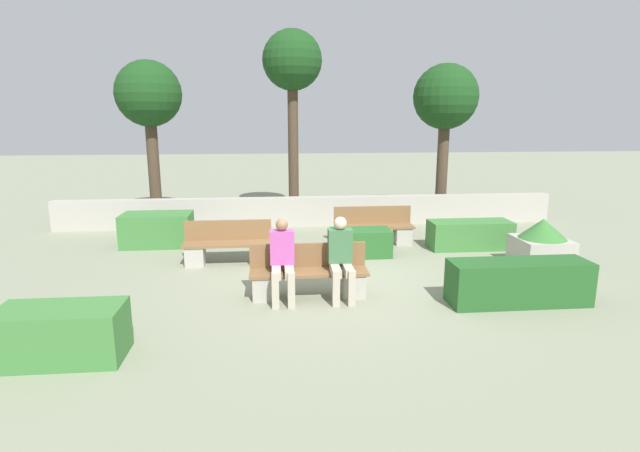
# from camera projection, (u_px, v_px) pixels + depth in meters

# --- Properties ---
(ground_plane) EXTENTS (60.00, 60.00, 0.00)m
(ground_plane) POSITION_uv_depth(u_px,v_px,m) (330.00, 282.00, 8.76)
(ground_plane) COLOR gray
(perimeter_wall) EXTENTS (13.03, 0.30, 0.76)m
(perimeter_wall) POSITION_uv_depth(u_px,v_px,m) (310.00, 211.00, 13.16)
(perimeter_wall) COLOR #ADA89E
(perimeter_wall) RESTS_ON ground_plane
(bench_front) EXTENTS (1.89, 0.48, 0.83)m
(bench_front) POSITION_uv_depth(u_px,v_px,m) (309.00, 277.00, 8.01)
(bench_front) COLOR brown
(bench_front) RESTS_ON ground_plane
(bench_left_side) EXTENTS (1.71, 0.48, 0.83)m
(bench_left_side) POSITION_uv_depth(u_px,v_px,m) (228.00, 248.00, 9.77)
(bench_left_side) COLOR brown
(bench_left_side) RESTS_ON ground_plane
(bench_right_side) EXTENTS (1.77, 0.49, 0.83)m
(bench_right_side) POSITION_uv_depth(u_px,v_px,m) (374.00, 230.00, 11.27)
(bench_right_side) COLOR brown
(bench_right_side) RESTS_ON ground_plane
(person_seated_man) EXTENTS (0.38, 0.63, 1.30)m
(person_seated_man) POSITION_uv_depth(u_px,v_px,m) (282.00, 257.00, 7.75)
(person_seated_man) COLOR #B2A893
(person_seated_man) RESTS_ON ground_plane
(person_seated_woman) EXTENTS (0.38, 0.63, 1.31)m
(person_seated_woman) POSITION_uv_depth(u_px,v_px,m) (341.00, 255.00, 7.84)
(person_seated_woman) COLOR #B2A893
(person_seated_woman) RESTS_ON ground_plane
(hedge_block_near_left) EXTENTS (1.51, 0.84, 0.73)m
(hedge_block_near_left) POSITION_uv_depth(u_px,v_px,m) (157.00, 230.00, 11.13)
(hedge_block_near_left) COLOR #3D7A38
(hedge_block_near_left) RESTS_ON ground_plane
(hedge_block_near_right) EXTENTS (2.16, 0.62, 0.68)m
(hedge_block_near_right) POSITION_uv_depth(u_px,v_px,m) (519.00, 282.00, 7.70)
(hedge_block_near_right) COLOR #235623
(hedge_block_near_right) RESTS_ON ground_plane
(hedge_block_mid_left) EXTENTS (1.24, 0.66, 0.56)m
(hedge_block_mid_left) POSITION_uv_depth(u_px,v_px,m) (360.00, 243.00, 10.35)
(hedge_block_mid_left) COLOR #286028
(hedge_block_mid_left) RESTS_ON ground_plane
(hedge_block_mid_right) EXTENTS (1.45, 0.72, 0.65)m
(hedge_block_mid_right) POSITION_uv_depth(u_px,v_px,m) (61.00, 334.00, 5.92)
(hedge_block_mid_right) COLOR #3D7A38
(hedge_block_mid_right) RESTS_ON ground_plane
(hedge_block_far_left) EXTENTS (1.78, 0.68, 0.61)m
(hedge_block_far_left) POSITION_uv_depth(u_px,v_px,m) (470.00, 235.00, 10.92)
(hedge_block_far_left) COLOR #3D7A38
(hedge_block_far_left) RESTS_ON ground_plane
(planter_corner_left) EXTENTS (0.94, 0.94, 0.94)m
(planter_corner_left) POSITION_uv_depth(u_px,v_px,m) (542.00, 243.00, 9.59)
(planter_corner_left) COLOR #ADA89E
(planter_corner_left) RESTS_ON ground_plane
(tree_leftmost) EXTENTS (1.77, 1.77, 4.32)m
(tree_leftmost) POSITION_uv_depth(u_px,v_px,m) (149.00, 97.00, 13.46)
(tree_leftmost) COLOR #473828
(tree_leftmost) RESTS_ON ground_plane
(tree_center_left) EXTENTS (1.65, 1.65, 5.17)m
(tree_center_left) POSITION_uv_depth(u_px,v_px,m) (292.00, 66.00, 13.74)
(tree_center_left) COLOR #473828
(tree_center_left) RESTS_ON ground_plane
(tree_center_right) EXTENTS (1.81, 1.81, 4.27)m
(tree_center_right) POSITION_uv_depth(u_px,v_px,m) (446.00, 100.00, 13.92)
(tree_center_right) COLOR #473828
(tree_center_right) RESTS_ON ground_plane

